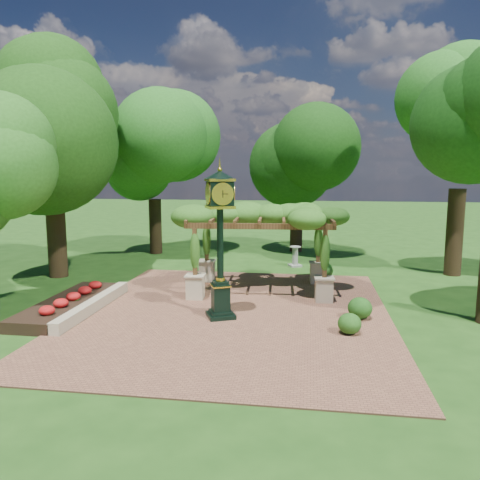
# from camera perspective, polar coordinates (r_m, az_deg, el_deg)

# --- Properties ---
(ground) EXTENTS (120.00, 120.00, 0.00)m
(ground) POSITION_cam_1_polar(r_m,az_deg,el_deg) (14.55, -1.47, -10.05)
(ground) COLOR #1E4714
(ground) RESTS_ON ground
(brick_plaza) EXTENTS (10.00, 12.00, 0.04)m
(brick_plaza) POSITION_cam_1_polar(r_m,az_deg,el_deg) (15.48, -0.83, -8.82)
(brick_plaza) COLOR brown
(brick_plaza) RESTS_ON ground
(border_wall) EXTENTS (0.35, 5.00, 0.40)m
(border_wall) POSITION_cam_1_polar(r_m,az_deg,el_deg) (16.34, -17.41, -7.63)
(border_wall) COLOR #C6B793
(border_wall) RESTS_ON ground
(flower_bed) EXTENTS (1.50, 5.00, 0.36)m
(flower_bed) POSITION_cam_1_polar(r_m,az_deg,el_deg) (16.75, -20.20, -7.44)
(flower_bed) COLOR red
(flower_bed) RESTS_ON ground
(pedestal_clock) EXTENTS (1.22, 1.22, 4.68)m
(pedestal_clock) POSITION_cam_1_polar(r_m,az_deg,el_deg) (14.36, -2.44, 1.18)
(pedestal_clock) COLOR black
(pedestal_clock) RESTS_ON brick_plaza
(pergola) EXTENTS (5.53, 3.68, 3.35)m
(pergola) POSITION_cam_1_polar(r_m,az_deg,el_deg) (17.74, 2.56, 2.42)
(pergola) COLOR #C6B793
(pergola) RESTS_ON brick_plaza
(sundial) EXTENTS (0.73, 0.73, 0.99)m
(sundial) POSITION_cam_1_polar(r_m,az_deg,el_deg) (22.89, 6.73, -2.15)
(sundial) COLOR gray
(sundial) RESTS_ON ground
(shrub_front) EXTENTS (0.67, 0.67, 0.59)m
(shrub_front) POSITION_cam_1_polar(r_m,az_deg,el_deg) (13.76, 13.21, -9.89)
(shrub_front) COLOR #215017
(shrub_front) RESTS_ON brick_plaza
(shrub_mid) EXTENTS (0.98, 0.98, 0.68)m
(shrub_mid) POSITION_cam_1_polar(r_m,az_deg,el_deg) (15.17, 14.41, -8.05)
(shrub_mid) COLOR #1C4A14
(shrub_mid) RESTS_ON brick_plaza
(shrub_back) EXTENTS (0.92, 0.92, 0.70)m
(shrub_back) POSITION_cam_1_polar(r_m,az_deg,el_deg) (20.41, 10.18, -3.65)
(shrub_back) COLOR #245819
(shrub_back) RESTS_ON brick_plaza
(tree_west_near) EXTENTS (5.59, 5.59, 10.49)m
(tree_west_near) POSITION_cam_1_polar(r_m,az_deg,el_deg) (21.86, -22.23, 14.64)
(tree_west_near) COLOR #372716
(tree_west_near) RESTS_ON ground
(tree_west_far) EXTENTS (4.74, 4.74, 7.86)m
(tree_west_far) POSITION_cam_1_polar(r_m,az_deg,el_deg) (26.52, -10.49, 9.99)
(tree_west_far) COLOR black
(tree_west_far) RESTS_ON ground
(tree_north) EXTENTS (4.71, 4.71, 7.63)m
(tree_north) POSITION_cam_1_polar(r_m,az_deg,el_deg) (26.94, 7.02, 9.70)
(tree_north) COLOR #301D13
(tree_north) RESTS_ON ground
(tree_east_far) EXTENTS (4.14, 4.14, 9.91)m
(tree_east_far) POSITION_cam_1_polar(r_m,az_deg,el_deg) (22.68, 25.47, 13.11)
(tree_east_far) COLOR #322213
(tree_east_far) RESTS_ON ground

